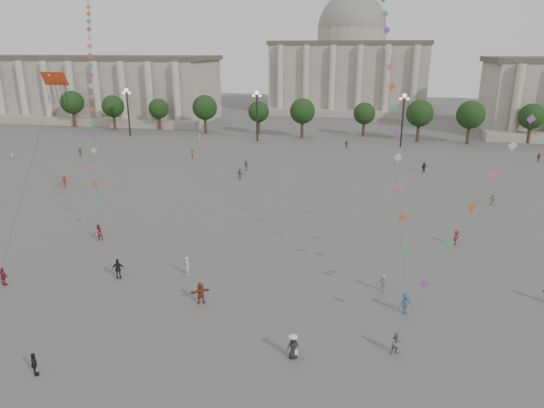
# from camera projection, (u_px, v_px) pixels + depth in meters

# --- Properties ---
(ground) EXTENTS (360.00, 360.00, 0.00)m
(ground) POSITION_uv_depth(u_px,v_px,m) (220.00, 315.00, 36.42)
(ground) COLOR #5C5856
(ground) RESTS_ON ground
(hall_west) EXTENTS (84.00, 26.22, 17.20)m
(hall_west) POSITION_uv_depth(u_px,v_px,m) (72.00, 88.00, 136.68)
(hall_west) COLOR gray
(hall_west) RESTS_ON ground
(hall_central) EXTENTS (48.30, 34.30, 35.50)m
(hall_central) POSITION_uv_depth(u_px,v_px,m) (350.00, 64.00, 152.03)
(hall_central) COLOR gray
(hall_central) RESTS_ON ground
(tree_row) EXTENTS (137.12, 5.12, 8.00)m
(tree_row) POSITION_uv_depth(u_px,v_px,m) (332.00, 113.00, 107.19)
(tree_row) COLOR #332819
(tree_row) RESTS_ON ground
(lamp_post_far_west) EXTENTS (2.00, 0.90, 10.65)m
(lamp_post_far_west) POSITION_uv_depth(u_px,v_px,m) (127.00, 103.00, 108.55)
(lamp_post_far_west) COLOR #262628
(lamp_post_far_west) RESTS_ON ground
(lamp_post_mid_west) EXTENTS (2.00, 0.90, 10.65)m
(lamp_post_mid_west) POSITION_uv_depth(u_px,v_px,m) (257.00, 106.00, 102.29)
(lamp_post_mid_west) COLOR #262628
(lamp_post_mid_west) RESTS_ON ground
(lamp_post_mid_east) EXTENTS (2.00, 0.90, 10.65)m
(lamp_post_mid_east) POSITION_uv_depth(u_px,v_px,m) (403.00, 110.00, 96.03)
(lamp_post_mid_east) COLOR #262628
(lamp_post_mid_east) RESTS_ON ground
(person_crowd_0) EXTENTS (1.04, 0.67, 1.64)m
(person_crowd_0) POSITION_uv_depth(u_px,v_px,m) (346.00, 144.00, 96.68)
(person_crowd_0) COLOR navy
(person_crowd_0) RESTS_ON ground
(person_crowd_1) EXTENTS (0.98, 1.03, 1.69)m
(person_crowd_1) POSITION_uv_depth(u_px,v_px,m) (12.00, 155.00, 87.07)
(person_crowd_1) COLOR silver
(person_crowd_1) RESTS_ON ground
(person_crowd_2) EXTENTS (1.26, 1.30, 1.78)m
(person_crowd_2) POSITION_uv_depth(u_px,v_px,m) (65.00, 182.00, 69.19)
(person_crowd_2) COLOR maroon
(person_crowd_2) RESTS_ON ground
(person_crowd_4) EXTENTS (1.55, 1.56, 1.79)m
(person_crowd_4) POSITION_uv_depth(u_px,v_px,m) (264.00, 139.00, 101.55)
(person_crowd_4) COLOR silver
(person_crowd_4) RESTS_ON ground
(person_crowd_6) EXTENTS (1.15, 0.90, 1.57)m
(person_crowd_6) POSITION_uv_depth(u_px,v_px,m) (383.00, 283.00, 39.64)
(person_crowd_6) COLOR slate
(person_crowd_6) RESTS_ON ground
(person_crowd_7) EXTENTS (1.31, 1.34, 1.53)m
(person_crowd_7) POSITION_uv_depth(u_px,v_px,m) (493.00, 199.00, 61.69)
(person_crowd_7) COLOR #B1B1AD
(person_crowd_7) RESTS_ON ground
(person_crowd_8) EXTENTS (1.10, 1.15, 1.57)m
(person_crowd_8) POSITION_uv_depth(u_px,v_px,m) (456.00, 238.00, 49.16)
(person_crowd_8) COLOR maroon
(person_crowd_8) RESTS_ON ground
(person_crowd_9) EXTENTS (1.36, 1.31, 1.55)m
(person_crowd_9) POSITION_uv_depth(u_px,v_px,m) (424.00, 167.00, 78.18)
(person_crowd_9) COLOR black
(person_crowd_9) RESTS_ON ground
(person_crowd_10) EXTENTS (0.71, 0.83, 1.92)m
(person_crowd_10) POSITION_uv_depth(u_px,v_px,m) (200.00, 138.00, 102.14)
(person_crowd_10) COLOR #ADAEAA
(person_crowd_10) RESTS_ON ground
(person_crowd_12) EXTENTS (1.56, 1.05, 1.62)m
(person_crowd_12) POSITION_uv_depth(u_px,v_px,m) (240.00, 174.00, 73.76)
(person_crowd_12) COLOR slate
(person_crowd_12) RESTS_ON ground
(person_crowd_13) EXTENTS (0.67, 0.74, 1.70)m
(person_crowd_13) POSITION_uv_depth(u_px,v_px,m) (187.00, 266.00, 42.63)
(person_crowd_13) COLOR silver
(person_crowd_13) RESTS_ON ground
(person_crowd_16) EXTENTS (1.05, 0.61, 1.69)m
(person_crowd_16) POSITION_uv_depth(u_px,v_px,m) (246.00, 165.00, 79.30)
(person_crowd_16) COLOR slate
(person_crowd_16) RESTS_ON ground
(person_crowd_17) EXTENTS (1.18, 1.23, 1.68)m
(person_crowd_17) POSITION_uv_depth(u_px,v_px,m) (193.00, 154.00, 87.58)
(person_crowd_17) COLOR maroon
(person_crowd_17) RESTS_ON ground
(person_crowd_18) EXTENTS (1.08, 0.47, 1.82)m
(person_crowd_18) POSITION_uv_depth(u_px,v_px,m) (80.00, 152.00, 88.90)
(person_crowd_18) COLOR #82735A
(person_crowd_18) RESTS_ON ground
(person_crowd_19) EXTENTS (1.00, 0.80, 1.59)m
(person_crowd_19) POSITION_uv_depth(u_px,v_px,m) (539.00, 157.00, 85.26)
(person_crowd_19) COLOR brown
(person_crowd_19) RESTS_ON ground
(tourist_0) EXTENTS (0.99, 0.50, 1.63)m
(tourist_0) POSITION_uv_depth(u_px,v_px,m) (3.00, 277.00, 40.71)
(tourist_0) COLOR maroon
(tourist_0) RESTS_ON ground
(tourist_1) EXTENTS (0.89, 0.93, 1.55)m
(tourist_1) POSITION_uv_depth(u_px,v_px,m) (34.00, 364.00, 29.47)
(tourist_1) COLOR black
(tourist_1) RESTS_ON ground
(tourist_2) EXTENTS (1.64, 1.30, 1.74)m
(tourist_2) POSITION_uv_depth(u_px,v_px,m) (201.00, 293.00, 37.88)
(tourist_2) COLOR brown
(tourist_2) RESTS_ON ground
(tourist_4) EXTENTS (1.16, 0.76, 1.83)m
(tourist_4) POSITION_uv_depth(u_px,v_px,m) (118.00, 269.00, 41.88)
(tourist_4) COLOR black
(tourist_4) RESTS_ON ground
(kite_flyer_0) EXTENTS (0.95, 1.03, 1.70)m
(kite_flyer_0) POSITION_uv_depth(u_px,v_px,m) (98.00, 232.00, 50.39)
(kite_flyer_0) COLOR maroon
(kite_flyer_0) RESTS_ON ground
(kite_flyer_1) EXTENTS (1.30, 1.18, 1.74)m
(kite_flyer_1) POSITION_uv_depth(u_px,v_px,m) (406.00, 303.00, 36.31)
(kite_flyer_1) COLOR #31516F
(kite_flyer_1) RESTS_ON ground
(kite_flyer_2) EXTENTS (0.91, 0.82, 1.55)m
(kite_flyer_2) POSITION_uv_depth(u_px,v_px,m) (396.00, 343.00, 31.56)
(kite_flyer_2) COLOR slate
(kite_flyer_2) RESTS_ON ground
(hat_person) EXTENTS (0.93, 0.79, 1.69)m
(hat_person) POSITION_uv_depth(u_px,v_px,m) (293.00, 346.00, 31.11)
(hat_person) COLOR black
(hat_person) RESTS_ON ground
(dragon_kite) EXTENTS (3.82, 1.76, 16.45)m
(dragon_kite) POSITION_uv_depth(u_px,v_px,m) (55.00, 89.00, 37.52)
(dragon_kite) COLOR red
(dragon_kite) RESTS_ON ground
(kite_train_west) EXTENTS (24.34, 41.68, 59.63)m
(kite_train_west) POSITION_uv_depth(u_px,v_px,m) (90.00, 42.00, 67.84)
(kite_train_west) COLOR #3F3F3F
(kite_train_west) RESTS_ON ground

